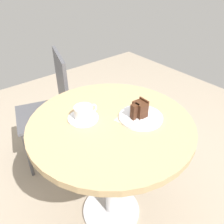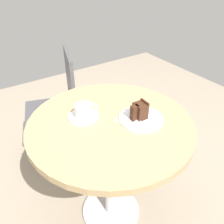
{
  "view_description": "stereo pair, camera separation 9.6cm",
  "coord_description": "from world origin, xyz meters",
  "px_view_note": "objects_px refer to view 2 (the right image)",
  "views": [
    {
      "loc": [
        -0.6,
        -0.74,
        1.45
      ],
      "look_at": [
        0.02,
        0.02,
        0.78
      ],
      "focal_mm": 38.0,
      "sensor_mm": 36.0,
      "label": 1
    },
    {
      "loc": [
        -0.52,
        -0.8,
        1.45
      ],
      "look_at": [
        0.02,
        0.02,
        0.78
      ],
      "focal_mm": 38.0,
      "sensor_mm": 36.0,
      "label": 2
    }
  ],
  "objects_px": {
    "coffee_cup": "(84,111)",
    "napkin": "(136,120)",
    "cake_plate": "(141,119)",
    "cafe_chair": "(61,100)",
    "saucer": "(84,117)",
    "fork": "(132,119)",
    "teaspoon": "(93,117)",
    "cake_slice": "(140,111)"
  },
  "relations": [
    {
      "from": "cake_plate",
      "to": "cafe_chair",
      "type": "relative_size",
      "value": 0.25
    },
    {
      "from": "fork",
      "to": "teaspoon",
      "type": "bearing_deg",
      "value": 14.69
    },
    {
      "from": "cake_slice",
      "to": "fork",
      "type": "xyz_separation_m",
      "value": [
        -0.04,
        0.0,
        -0.04
      ]
    },
    {
      "from": "saucer",
      "to": "cake_plate",
      "type": "relative_size",
      "value": 0.7
    },
    {
      "from": "saucer",
      "to": "cafe_chair",
      "type": "distance_m",
      "value": 0.65
    },
    {
      "from": "cake_slice",
      "to": "fork",
      "type": "height_order",
      "value": "cake_slice"
    },
    {
      "from": "cake_slice",
      "to": "saucer",
      "type": "bearing_deg",
      "value": 142.03
    },
    {
      "from": "napkin",
      "to": "saucer",
      "type": "bearing_deg",
      "value": 139.99
    },
    {
      "from": "coffee_cup",
      "to": "cake_plate",
      "type": "height_order",
      "value": "coffee_cup"
    },
    {
      "from": "saucer",
      "to": "teaspoon",
      "type": "bearing_deg",
      "value": -45.1
    },
    {
      "from": "fork",
      "to": "cafe_chair",
      "type": "distance_m",
      "value": 0.81
    },
    {
      "from": "cake_plate",
      "to": "coffee_cup",
      "type": "bearing_deg",
      "value": 141.85
    },
    {
      "from": "saucer",
      "to": "cake_slice",
      "type": "height_order",
      "value": "cake_slice"
    },
    {
      "from": "coffee_cup",
      "to": "cake_slice",
      "type": "xyz_separation_m",
      "value": [
        0.22,
        -0.17,
        0.01
      ]
    },
    {
      "from": "cake_plate",
      "to": "napkin",
      "type": "xyz_separation_m",
      "value": [
        -0.02,
        0.01,
        -0.0
      ]
    },
    {
      "from": "saucer",
      "to": "napkin",
      "type": "xyz_separation_m",
      "value": [
        0.21,
        -0.17,
        -0.0
      ]
    },
    {
      "from": "coffee_cup",
      "to": "napkin",
      "type": "distance_m",
      "value": 0.27
    },
    {
      "from": "saucer",
      "to": "cafe_chair",
      "type": "relative_size",
      "value": 0.18
    },
    {
      "from": "cake_plate",
      "to": "cafe_chair",
      "type": "xyz_separation_m",
      "value": [
        -0.12,
        0.78,
        -0.24
      ]
    },
    {
      "from": "fork",
      "to": "napkin",
      "type": "bearing_deg",
      "value": -130.44
    },
    {
      "from": "cafe_chair",
      "to": "cake_slice",
      "type": "bearing_deg",
      "value": 26.69
    },
    {
      "from": "coffee_cup",
      "to": "napkin",
      "type": "bearing_deg",
      "value": -39.99
    },
    {
      "from": "coffee_cup",
      "to": "cafe_chair",
      "type": "bearing_deg",
      "value": 80.55
    },
    {
      "from": "napkin",
      "to": "cake_plate",
      "type": "bearing_deg",
      "value": -17.84
    },
    {
      "from": "teaspoon",
      "to": "fork",
      "type": "bearing_deg",
      "value": 69.66
    },
    {
      "from": "fork",
      "to": "napkin",
      "type": "height_order",
      "value": "fork"
    },
    {
      "from": "teaspoon",
      "to": "cafe_chair",
      "type": "xyz_separation_m",
      "value": [
        0.07,
        0.63,
        -0.24
      ]
    },
    {
      "from": "cake_slice",
      "to": "cafe_chair",
      "type": "height_order",
      "value": "cafe_chair"
    },
    {
      "from": "fork",
      "to": "cake_plate",
      "type": "bearing_deg",
      "value": -135.55
    },
    {
      "from": "saucer",
      "to": "teaspoon",
      "type": "height_order",
      "value": "teaspoon"
    },
    {
      "from": "coffee_cup",
      "to": "napkin",
      "type": "relative_size",
      "value": 0.61
    },
    {
      "from": "cake_plate",
      "to": "cake_slice",
      "type": "bearing_deg",
      "value": 135.08
    },
    {
      "from": "saucer",
      "to": "coffee_cup",
      "type": "distance_m",
      "value": 0.04
    },
    {
      "from": "teaspoon",
      "to": "napkin",
      "type": "distance_m",
      "value": 0.22
    },
    {
      "from": "coffee_cup",
      "to": "cafe_chair",
      "type": "distance_m",
      "value": 0.67
    },
    {
      "from": "coffee_cup",
      "to": "cafe_chair",
      "type": "xyz_separation_m",
      "value": [
        0.1,
        0.6,
        -0.27
      ]
    },
    {
      "from": "napkin",
      "to": "cafe_chair",
      "type": "distance_m",
      "value": 0.81
    },
    {
      "from": "saucer",
      "to": "cake_plate",
      "type": "distance_m",
      "value": 0.29
    },
    {
      "from": "cafe_chair",
      "to": "cake_plate",
      "type": "bearing_deg",
      "value": 27.12
    },
    {
      "from": "teaspoon",
      "to": "napkin",
      "type": "relative_size",
      "value": 0.41
    },
    {
      "from": "saucer",
      "to": "napkin",
      "type": "distance_m",
      "value": 0.27
    },
    {
      "from": "cake_plate",
      "to": "fork",
      "type": "distance_m",
      "value": 0.05
    }
  ]
}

